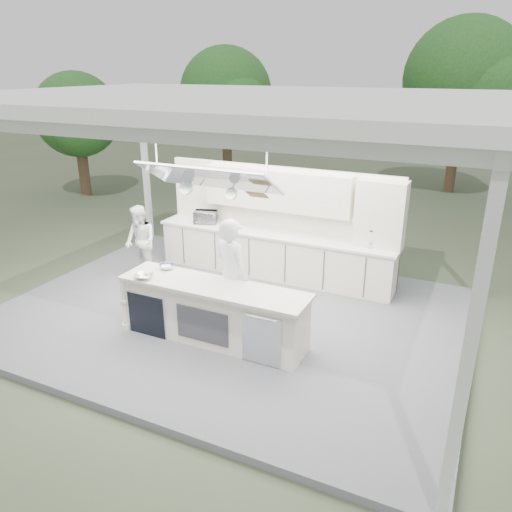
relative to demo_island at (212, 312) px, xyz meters
The scene contains 12 objects.
ground 1.10m from the demo_island, 101.07° to the left, with size 90.00×90.00×0.00m, color #404E35.
stage_deck 1.07m from the demo_island, 101.07° to the left, with size 8.00×6.00×0.12m, color #58595D.
tent 3.25m from the demo_island, 101.05° to the left, with size 8.20×6.20×3.86m.
demo_island is the anchor object (origin of this frame).
back_counter 2.82m from the demo_island, 93.63° to the left, with size 5.08×0.72×0.95m.
back_wall_unit 3.19m from the demo_island, 84.98° to the left, with size 5.05×0.48×2.25m.
tree_cluster 11.02m from the demo_island, 91.82° to the left, with size 19.55×9.40×5.85m.
head_chef 0.67m from the demo_island, 75.72° to the left, with size 0.70×0.46×1.92m, color white.
sous_chef 3.15m from the demo_island, 148.20° to the left, with size 0.73×0.57×1.49m, color white.
toaster_oven 3.36m from the demo_island, 122.44° to the left, with size 0.48×0.33×0.27m, color #BBBEC2.
bowl_large 1.24m from the demo_island, 167.86° to the right, with size 0.29×0.29×0.07m, color silver.
bowl_small 1.17m from the demo_island, 165.56° to the left, with size 0.25×0.25×0.08m, color silver.
Camera 1 is at (3.84, -6.98, 4.25)m, focal length 35.00 mm.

